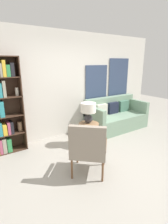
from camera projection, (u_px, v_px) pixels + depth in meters
The scene contains 7 objects.
ground_plane at pixel (112, 170), 3.24m from camera, with size 14.00×14.00×0.00m, color #9E998E.
wall_back at pixel (62, 86), 4.52m from camera, with size 6.40×0.08×2.70m.
bookshelf at pixel (1, 108), 3.65m from camera, with size 0.73×0.30×2.06m.
armchair at pixel (88, 147), 2.96m from camera, with size 0.83×0.83×0.97m.
couch at pixel (115, 117), 5.26m from camera, with size 1.82×0.86×0.92m.
side_table at pixel (89, 126), 4.14m from camera, with size 0.48×0.48×0.54m.
table_lamp at pixel (88, 110), 4.08m from camera, with size 0.36×0.36×0.49m.
Camera 1 is at (-1.99, -2.05, 1.93)m, focal length 28.00 mm.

